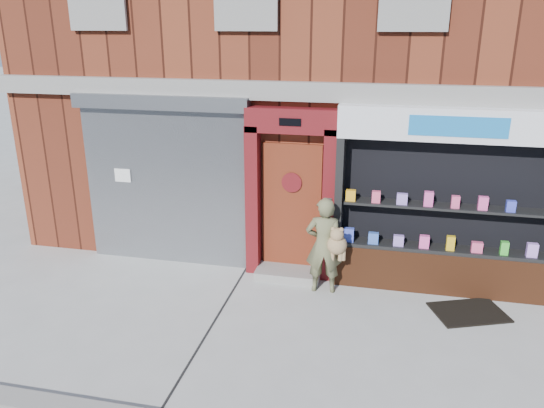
% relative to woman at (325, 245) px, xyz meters
% --- Properties ---
extents(ground, '(80.00, 80.00, 0.00)m').
position_rel_woman_xyz_m(ground, '(0.09, -1.37, -0.81)').
color(ground, '#9E9E99').
rests_on(ground, ground).
extents(building, '(12.00, 8.16, 8.00)m').
position_rel_woman_xyz_m(building, '(0.09, 4.63, 3.19)').
color(building, '#511F12').
rests_on(building, ground).
extents(shutter_bay, '(3.10, 0.30, 3.04)m').
position_rel_woman_xyz_m(shutter_bay, '(-2.91, 0.56, 0.91)').
color(shutter_bay, gray).
rests_on(shutter_bay, ground).
extents(red_door_bay, '(1.52, 0.58, 2.90)m').
position_rel_woman_xyz_m(red_door_bay, '(-0.66, 0.49, 0.65)').
color(red_door_bay, '#5E1014').
rests_on(red_door_bay, ground).
extents(pharmacy_bay, '(3.50, 0.41, 3.00)m').
position_rel_woman_xyz_m(pharmacy_bay, '(1.84, 0.45, 0.56)').
color(pharmacy_bay, '#5A2B15').
rests_on(pharmacy_bay, ground).
extents(woman, '(0.68, 0.44, 1.61)m').
position_rel_woman_xyz_m(woman, '(0.00, 0.00, 0.00)').
color(woman, '#626341').
rests_on(woman, ground).
extents(doormat, '(1.25, 1.07, 0.03)m').
position_rel_woman_xyz_m(doormat, '(2.24, -0.24, -0.80)').
color(doormat, black).
rests_on(doormat, ground).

